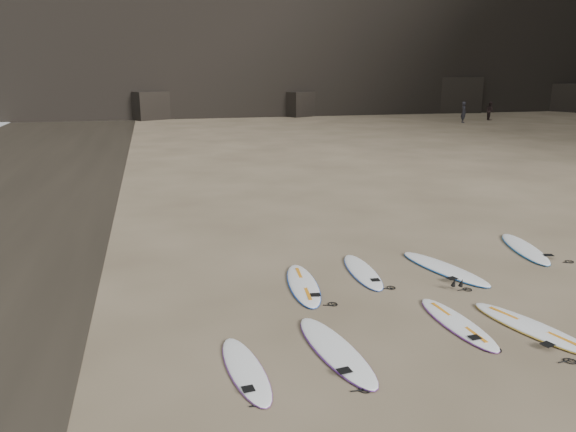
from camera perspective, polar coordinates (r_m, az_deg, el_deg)
name	(u,v)px	position (r m, az deg, el deg)	size (l,w,h in m)	color
ground	(471,323)	(11.34, 18.13, -10.26)	(240.00, 240.00, 0.00)	#897559
surfboard_0	(246,369)	(9.25, -4.34, -15.24)	(0.53, 2.22, 0.08)	white
surfboard_1	(336,350)	(9.80, 4.85, -13.37)	(0.64, 2.66, 0.10)	white
surfboard_2	(457,323)	(11.15, 16.83, -10.34)	(0.57, 2.37, 0.09)	white
surfboard_3	(532,327)	(11.43, 23.58, -10.33)	(0.62, 2.59, 0.09)	white
surfboard_5	(303,284)	(12.44, 1.55, -6.95)	(0.61, 2.55, 0.09)	white
surfboard_6	(363,271)	(13.32, 7.58, -5.58)	(0.57, 2.39, 0.09)	white
surfboard_7	(444,268)	(13.89, 15.58, -5.12)	(0.66, 2.74, 0.10)	white
surfboard_8	(525,248)	(16.07, 22.91, -3.03)	(0.64, 2.65, 0.10)	white
person_a	(464,112)	(50.73, 17.42, 10.03)	(0.65, 0.43, 1.78)	#242328
person_b	(490,111)	(54.00, 19.85, 10.01)	(0.79, 0.62, 1.63)	black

